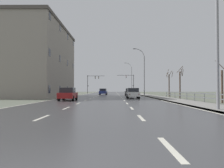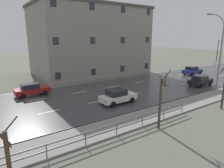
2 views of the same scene
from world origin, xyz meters
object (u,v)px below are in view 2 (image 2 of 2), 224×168
at_px(car_distant, 192,70).
at_px(brick_building, 90,40).
at_px(street_lamp_midground, 219,54).
at_px(car_near_left, 32,89).
at_px(car_near_right, 200,80).
at_px(car_mid_centre, 118,96).
at_px(traffic_signal_left, 223,48).

bearing_deg(car_distant, brick_building, -127.54).
relative_size(street_lamp_midground, car_near_left, 2.46).
xyz_separation_m(street_lamp_midground, car_near_left, (-11.87, -20.86, -4.17)).
height_order(street_lamp_midground, car_near_right, street_lamp_midground).
bearing_deg(car_distant, car_mid_centre, -72.80).
bearing_deg(car_near_right, car_mid_centre, -92.51).
height_order(car_mid_centre, brick_building, brick_building).
relative_size(traffic_signal_left, car_mid_centre, 1.52).
distance_m(street_lamp_midground, car_distant, 12.91).
height_order(car_near_right, car_distant, same).
height_order(street_lamp_midground, brick_building, brick_building).
height_order(car_near_left, car_mid_centre, same).
bearing_deg(car_near_right, brick_building, -157.17).
bearing_deg(car_distant, traffic_signal_left, 106.32).
distance_m(car_near_left, car_mid_centre, 11.03).
height_order(traffic_signal_left, car_mid_centre, traffic_signal_left).
xyz_separation_m(traffic_signal_left, car_distant, (4.84, -20.51, -3.54)).
bearing_deg(car_mid_centre, brick_building, 159.84).
distance_m(traffic_signal_left, brick_building, 36.77).
relative_size(car_mid_centre, car_distant, 0.98).
xyz_separation_m(car_near_left, car_distant, (2.86, 29.12, 0.00)).
height_order(traffic_signal_left, car_near_left, traffic_signal_left).
relative_size(street_lamp_midground, brick_building, 0.48).
xyz_separation_m(car_mid_centre, car_distant, (-5.54, 21.98, 0.00)).
relative_size(car_near_left, car_mid_centre, 1.00).
bearing_deg(street_lamp_midground, brick_building, -162.42).
xyz_separation_m(car_distant, brick_building, (-13.07, -15.26, 5.65)).
relative_size(car_near_left, brick_building, 0.19).
bearing_deg(car_distant, car_near_right, -46.07).
relative_size(street_lamp_midground, traffic_signal_left, 1.63).
xyz_separation_m(traffic_signal_left, car_near_left, (1.98, -49.63, -3.54)).
bearing_deg(traffic_signal_left, car_near_right, -68.37).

